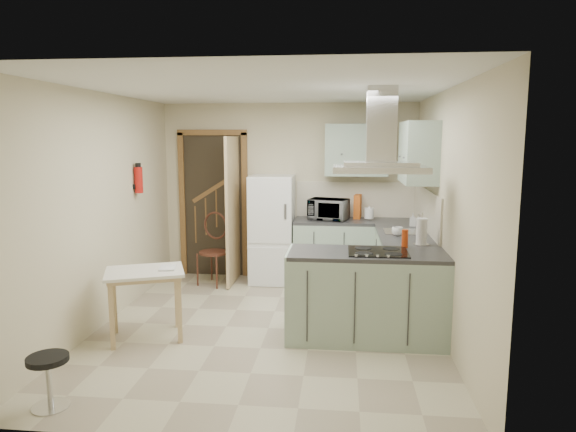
# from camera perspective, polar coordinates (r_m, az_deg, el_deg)

# --- Properties ---
(floor) EXTENTS (4.20, 4.20, 0.00)m
(floor) POSITION_cam_1_polar(r_m,az_deg,el_deg) (5.63, -2.20, -12.33)
(floor) COLOR #B7AF8F
(floor) RESTS_ON ground
(ceiling) EXTENTS (4.20, 4.20, 0.00)m
(ceiling) POSITION_cam_1_polar(r_m,az_deg,el_deg) (5.27, -2.37, 13.92)
(ceiling) COLOR silver
(ceiling) RESTS_ON back_wall
(back_wall) EXTENTS (3.60, 0.00, 3.60)m
(back_wall) POSITION_cam_1_polar(r_m,az_deg,el_deg) (7.38, 0.07, 2.73)
(back_wall) COLOR beige
(back_wall) RESTS_ON floor
(left_wall) EXTENTS (0.00, 4.20, 4.20)m
(left_wall) POSITION_cam_1_polar(r_m,az_deg,el_deg) (5.84, -20.03, 0.61)
(left_wall) COLOR beige
(left_wall) RESTS_ON floor
(right_wall) EXTENTS (0.00, 4.20, 4.20)m
(right_wall) POSITION_cam_1_polar(r_m,az_deg,el_deg) (5.35, 17.15, 0.05)
(right_wall) COLOR beige
(right_wall) RESTS_ON floor
(doorway) EXTENTS (1.10, 0.12, 2.10)m
(doorway) POSITION_cam_1_polar(r_m,az_deg,el_deg) (7.56, -8.27, 1.27)
(doorway) COLOR brown
(doorway) RESTS_ON floor
(fridge) EXTENTS (0.60, 0.60, 1.50)m
(fridge) POSITION_cam_1_polar(r_m,az_deg,el_deg) (7.18, -1.77, -1.48)
(fridge) COLOR white
(fridge) RESTS_ON floor
(counter_back) EXTENTS (1.08, 0.60, 0.90)m
(counter_back) POSITION_cam_1_polar(r_m,az_deg,el_deg) (7.17, 5.09, -3.96)
(counter_back) COLOR #9EB2A0
(counter_back) RESTS_ON floor
(counter_right) EXTENTS (0.60, 1.95, 0.90)m
(counter_right) POSITION_cam_1_polar(r_m,az_deg,el_deg) (6.56, 12.37, -5.35)
(counter_right) COLOR #9EB2A0
(counter_right) RESTS_ON floor
(splashback) EXTENTS (1.68, 0.02, 0.50)m
(splashback) POSITION_cam_1_polar(r_m,az_deg,el_deg) (7.34, 7.54, 1.84)
(splashback) COLOR beige
(splashback) RESTS_ON counter_back
(wall_cabinet_back) EXTENTS (0.85, 0.35, 0.70)m
(wall_cabinet_back) POSITION_cam_1_polar(r_m,az_deg,el_deg) (7.13, 7.61, 7.28)
(wall_cabinet_back) COLOR #9EB2A0
(wall_cabinet_back) RESTS_ON back_wall
(wall_cabinet_right) EXTENTS (0.35, 0.90, 0.70)m
(wall_cabinet_right) POSITION_cam_1_polar(r_m,az_deg,el_deg) (6.11, 14.26, 6.85)
(wall_cabinet_right) COLOR #9EB2A0
(wall_cabinet_right) RESTS_ON right_wall
(peninsula) EXTENTS (1.55, 0.65, 0.90)m
(peninsula) POSITION_cam_1_polar(r_m,az_deg,el_deg) (5.26, 8.72, -8.75)
(peninsula) COLOR #9EB2A0
(peninsula) RESTS_ON floor
(hob) EXTENTS (0.58, 0.50, 0.01)m
(hob) POSITION_cam_1_polar(r_m,az_deg,el_deg) (5.15, 9.95, -3.92)
(hob) COLOR black
(hob) RESTS_ON peninsula
(extractor_hood) EXTENTS (0.90, 0.55, 0.10)m
(extractor_hood) POSITION_cam_1_polar(r_m,az_deg,el_deg) (5.04, 10.20, 5.15)
(extractor_hood) COLOR silver
(extractor_hood) RESTS_ON ceiling
(sink) EXTENTS (0.45, 0.40, 0.01)m
(sink) POSITION_cam_1_polar(r_m,az_deg,el_deg) (6.29, 12.68, -1.71)
(sink) COLOR silver
(sink) RESTS_ON counter_right
(fire_extinguisher) EXTENTS (0.10, 0.10, 0.32)m
(fire_extinguisher) POSITION_cam_1_polar(r_m,az_deg,el_deg) (6.61, -16.26, 3.86)
(fire_extinguisher) COLOR #B2140F
(fire_extinguisher) RESTS_ON left_wall
(drop_leaf_table) EXTENTS (0.91, 0.80, 0.71)m
(drop_leaf_table) POSITION_cam_1_polar(r_m,az_deg,el_deg) (5.45, -15.50, -9.43)
(drop_leaf_table) COLOR tan
(drop_leaf_table) RESTS_ON floor
(bentwood_chair) EXTENTS (0.52, 0.52, 0.91)m
(bentwood_chair) POSITION_cam_1_polar(r_m,az_deg,el_deg) (7.15, -8.26, -4.03)
(bentwood_chair) COLOR #4C2F19
(bentwood_chair) RESTS_ON floor
(stool) EXTENTS (0.36, 0.36, 0.41)m
(stool) POSITION_cam_1_polar(r_m,az_deg,el_deg) (4.44, -25.01, -16.33)
(stool) COLOR black
(stool) RESTS_ON floor
(microwave) EXTENTS (0.59, 0.47, 0.29)m
(microwave) POSITION_cam_1_polar(r_m,az_deg,el_deg) (7.07, 4.53, 0.75)
(microwave) COLOR black
(microwave) RESTS_ON counter_back
(kettle) EXTENTS (0.15, 0.15, 0.19)m
(kettle) POSITION_cam_1_polar(r_m,az_deg,el_deg) (7.11, 9.00, 0.32)
(kettle) COLOR white
(kettle) RESTS_ON counter_back
(cereal_box) EXTENTS (0.12, 0.23, 0.33)m
(cereal_box) POSITION_cam_1_polar(r_m,az_deg,el_deg) (7.22, 7.74, 1.05)
(cereal_box) COLOR #C05216
(cereal_box) RESTS_ON counter_back
(soap_bottle) EXTENTS (0.08, 0.08, 0.17)m
(soap_bottle) POSITION_cam_1_polar(r_m,az_deg,el_deg) (6.72, 13.70, -0.41)
(soap_bottle) COLOR silver
(soap_bottle) RESTS_ON counter_right
(paper_towel) EXTENTS (0.15, 0.15, 0.29)m
(paper_towel) POSITION_cam_1_polar(r_m,az_deg,el_deg) (5.57, 14.63, -1.64)
(paper_towel) COLOR silver
(paper_towel) RESTS_ON counter_right
(cup) EXTENTS (0.13, 0.13, 0.10)m
(cup) POSITION_cam_1_polar(r_m,az_deg,el_deg) (6.04, 12.06, -1.69)
(cup) COLOR silver
(cup) RESTS_ON counter_right
(red_bottle) EXTENTS (0.09, 0.09, 0.19)m
(red_bottle) POSITION_cam_1_polar(r_m,az_deg,el_deg) (5.40, 12.86, -2.47)
(red_bottle) COLOR #C13A10
(red_bottle) RESTS_ON peninsula
(book) EXTENTS (0.20, 0.25, 0.10)m
(book) POSITION_cam_1_polar(r_m,az_deg,el_deg) (5.36, -14.10, -5.22)
(book) COLOR #A94D38
(book) RESTS_ON drop_leaf_table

